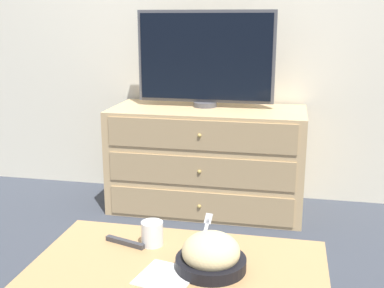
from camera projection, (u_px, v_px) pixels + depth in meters
ground_plane at (206, 191)px, 3.63m from camera, size 12.00×12.00×0.00m
wall_back at (208, 13)px, 3.32m from camera, size 12.00×0.05×2.60m
dresser at (207, 159)px, 3.23m from camera, size 1.27×0.58×0.69m
tv at (206, 58)px, 3.14m from camera, size 0.91×0.16×0.63m
coffee_table at (180, 279)px, 1.68m from camera, size 1.00×0.54×0.44m
takeout_bowl at (211, 255)px, 1.61m from camera, size 0.24×0.24×0.17m
drink_cup at (152, 235)px, 1.79m from camera, size 0.08×0.08×0.09m
napkin at (166, 277)px, 1.57m from camera, size 0.21×0.21×0.00m
remote_control at (125, 242)px, 1.79m from camera, size 0.17×0.07×0.02m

